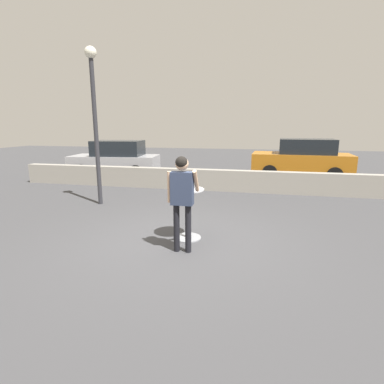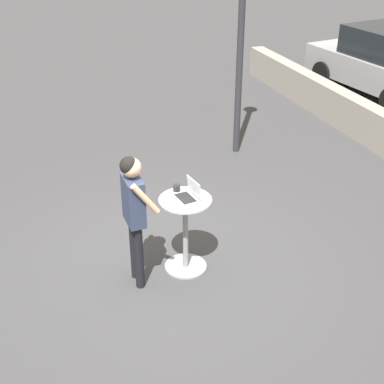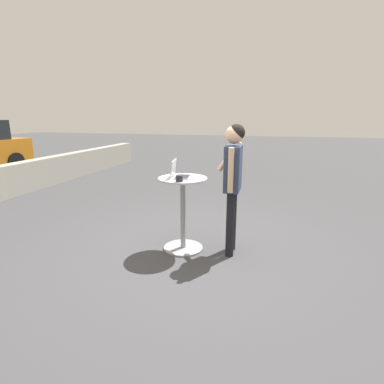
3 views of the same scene
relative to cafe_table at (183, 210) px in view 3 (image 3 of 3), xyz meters
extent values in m
plane|color=#3D3D3F|center=(-0.08, -0.26, -0.58)|extent=(50.00, 50.00, 0.00)
cylinder|color=gray|center=(0.00, 0.00, -0.57)|extent=(0.55, 0.55, 0.03)
cylinder|color=gray|center=(0.00, 0.00, -0.07)|extent=(0.07, 0.07, 0.98)
cylinder|color=#B7B7BC|center=(0.00, 0.00, 0.43)|extent=(0.66, 0.66, 0.02)
cube|color=#B7BABF|center=(0.00, 0.00, 0.45)|extent=(0.36, 0.27, 0.02)
cube|color=black|center=(0.00, 0.00, 0.46)|extent=(0.31, 0.22, 0.00)
cube|color=#B7BABF|center=(-0.02, 0.12, 0.57)|extent=(0.33, 0.08, 0.22)
cube|color=white|center=(-0.02, 0.12, 0.57)|extent=(0.30, 0.07, 0.20)
cylinder|color=#232328|center=(-0.24, -0.03, 0.49)|extent=(0.09, 0.09, 0.08)
torus|color=#232328|center=(-0.18, -0.03, 0.49)|extent=(0.04, 0.01, 0.04)
cylinder|color=black|center=(-0.04, -0.66, -0.14)|extent=(0.11, 0.11, 0.88)
cylinder|color=black|center=(0.17, -0.66, -0.14)|extent=(0.11, 0.11, 0.88)
cube|color=#2D3851|center=(0.07, -0.66, 0.59)|extent=(0.39, 0.20, 0.58)
sphere|color=#DBAD89|center=(0.07, -0.66, 1.02)|extent=(0.23, 0.23, 0.23)
sphere|color=black|center=(0.07, -0.69, 1.05)|extent=(0.21, 0.21, 0.21)
cylinder|color=#DBAD89|center=(-0.16, -0.67, 0.61)|extent=(0.07, 0.07, 0.55)
cylinder|color=#DBAD89|center=(0.30, -0.58, 0.72)|extent=(0.07, 0.33, 0.43)
cylinder|color=black|center=(4.35, 7.32, -0.27)|extent=(0.64, 0.25, 0.63)
camera|label=1|loc=(1.36, -5.60, 1.65)|focal=28.00mm
camera|label=2|loc=(5.36, -1.87, 3.68)|focal=50.00mm
camera|label=3|loc=(-3.75, -1.17, 1.25)|focal=28.00mm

